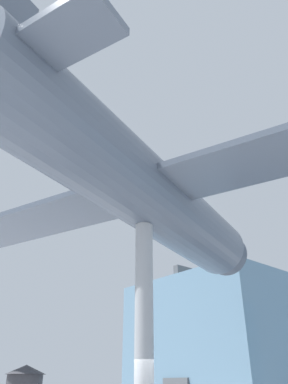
% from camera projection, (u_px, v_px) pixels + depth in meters
% --- Properties ---
extents(glass_pavilion_left, '(9.33, 11.01, 8.34)m').
position_uv_depth(glass_pavilion_left, '(238.00, 350.00, 23.25)').
color(glass_pavilion_left, '#60849E').
rests_on(glass_pavilion_left, ground_plane).
extents(support_pylon_central, '(0.47, 0.47, 5.95)m').
position_uv_depth(support_pylon_central, '(144.00, 338.00, 9.14)').
color(support_pylon_central, '#999EA3').
rests_on(support_pylon_central, ground_plane).
extents(suspended_airplane, '(16.24, 13.37, 3.60)m').
position_uv_depth(suspended_airplane, '(148.00, 194.00, 11.15)').
color(suspended_airplane, '#4C5666').
rests_on(suspended_airplane, support_pylon_central).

